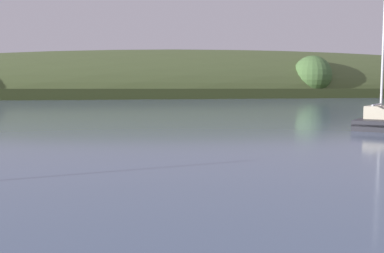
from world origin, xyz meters
The scene contains 2 objects.
far_shoreline_hill centered at (73.61, 197.27, 0.21)m, with size 555.19×82.97×42.00m.
sailboat_near_mooring centered at (24.80, 46.62, 0.44)m, with size 9.00×8.54×13.58m.
Camera 1 is at (-4.02, 10.51, 3.88)m, focal length 40.59 mm.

